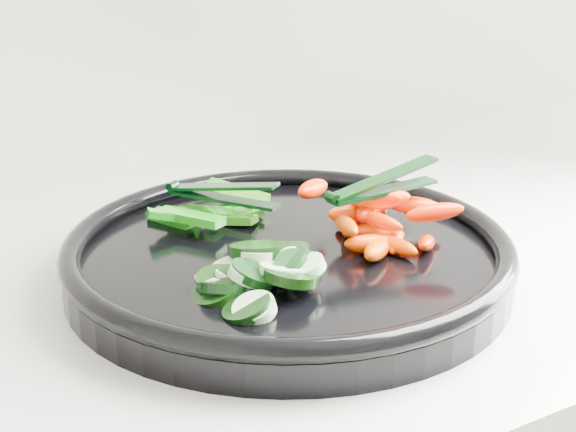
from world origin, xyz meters
TOP-DOWN VIEW (x-y plane):
  - veggie_tray at (-0.63, 1.64)m, footprint 0.46×0.46m
  - cucumber_pile at (-0.68, 1.60)m, footprint 0.11×0.13m
  - carrot_pile at (-0.55, 1.63)m, footprint 0.13×0.14m
  - pepper_pile at (-0.65, 1.74)m, footprint 0.13×0.10m
  - tong_carrot at (-0.55, 1.63)m, footprint 0.11×0.02m
  - tong_pepper at (-0.65, 1.74)m, footprint 0.08×0.10m

SIDE VIEW (x-z plane):
  - veggie_tray at x=-0.63m, z-range 0.93..0.97m
  - pepper_pile at x=-0.65m, z-range 0.95..0.98m
  - cucumber_pile at x=-0.68m, z-range 0.95..0.98m
  - carrot_pile at x=-0.55m, z-range 0.95..1.00m
  - tong_pepper at x=-0.65m, z-range 0.97..0.99m
  - tong_carrot at x=-0.55m, z-range 0.99..1.02m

